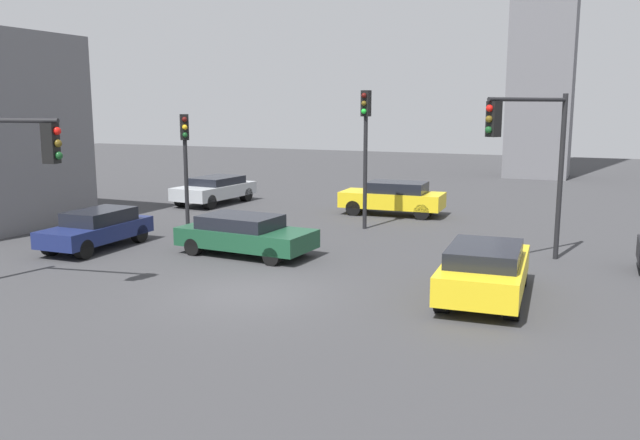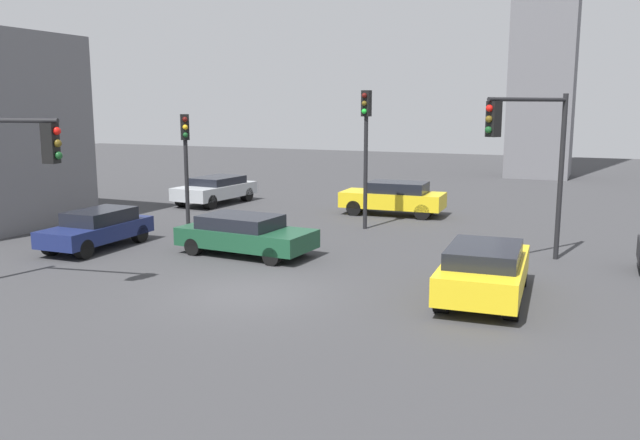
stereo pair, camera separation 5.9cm
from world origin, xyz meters
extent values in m
plane|color=#38383A|center=(0.00, 0.00, 0.00)|extent=(104.64, 104.64, 0.00)
cylinder|color=black|center=(-6.85, 7.04, 2.27)|extent=(0.16, 0.16, 4.54)
cube|color=black|center=(-6.85, 7.04, 4.04)|extent=(0.45, 0.45, 1.00)
sphere|color=#4C0F0C|center=(-6.72, 6.89, 4.34)|extent=(0.20, 0.20, 0.20)
sphere|color=yellow|center=(-6.72, 6.89, 4.04)|extent=(0.20, 0.20, 0.20)
sphere|color=#14471E|center=(-6.72, 6.89, 3.74)|extent=(0.20, 0.20, 0.20)
cylinder|color=black|center=(7.08, 7.36, 2.62)|extent=(0.16, 0.16, 5.24)
cylinder|color=black|center=(6.16, 5.85, 5.04)|extent=(1.94, 3.08, 0.12)
cube|color=black|center=(5.37, 4.56, 4.49)|extent=(0.44, 0.44, 1.00)
sphere|color=red|center=(5.27, 4.39, 4.79)|extent=(0.20, 0.20, 0.20)
sphere|color=#594714|center=(5.27, 4.39, 4.49)|extent=(0.20, 0.20, 0.20)
sphere|color=#14471E|center=(5.27, 4.39, 4.19)|extent=(0.20, 0.20, 0.20)
cube|color=black|center=(-4.23, -2.30, 3.95)|extent=(0.37, 0.37, 1.00)
sphere|color=red|center=(-4.03, -2.26, 4.25)|extent=(0.20, 0.20, 0.20)
sphere|color=#594714|center=(-4.03, -2.26, 3.95)|extent=(0.20, 0.20, 0.20)
sphere|color=#14471E|center=(-4.03, -2.26, 3.65)|extent=(0.20, 0.20, 0.20)
cylinder|color=black|center=(-0.33, 9.84, 2.72)|extent=(0.16, 0.16, 5.45)
cube|color=black|center=(-0.33, 9.84, 4.95)|extent=(0.34, 0.34, 1.00)
sphere|color=#4C0F0C|center=(-0.35, 9.64, 5.25)|extent=(0.20, 0.20, 0.20)
sphere|color=#594714|center=(-0.35, 9.64, 4.95)|extent=(0.20, 0.20, 0.20)
sphere|color=green|center=(-0.35, 9.64, 4.65)|extent=(0.20, 0.20, 0.20)
cube|color=#ADB2B7|center=(-9.49, 13.13, 0.66)|extent=(2.41, 4.66, 0.62)
cube|color=black|center=(-9.47, 13.36, 1.14)|extent=(2.00, 2.66, 0.42)
cylinder|color=black|center=(-8.77, 11.54, 0.35)|extent=(0.42, 0.73, 0.70)
cylinder|color=black|center=(-10.45, 11.67, 0.35)|extent=(0.42, 0.73, 0.70)
cylinder|color=black|center=(-8.52, 14.59, 0.35)|extent=(0.42, 0.73, 0.70)
cylinder|color=black|center=(-10.20, 14.73, 0.35)|extent=(0.42, 0.73, 0.70)
cube|color=navy|center=(-7.54, 2.66, 0.60)|extent=(1.76, 4.19, 0.55)
cube|color=black|center=(-7.55, 2.87, 1.08)|extent=(1.52, 2.36, 0.49)
cylinder|color=black|center=(-6.83, 1.26, 0.32)|extent=(0.32, 0.65, 0.64)
cylinder|color=black|center=(-8.20, 1.23, 0.32)|extent=(0.32, 0.65, 0.64)
cylinder|color=black|center=(-6.89, 4.09, 0.32)|extent=(0.32, 0.65, 0.64)
cylinder|color=black|center=(-8.26, 4.06, 0.32)|extent=(0.32, 0.65, 0.64)
cube|color=#19472D|center=(-2.33, 3.89, 0.59)|extent=(4.59, 2.26, 0.60)
cube|color=black|center=(-2.56, 3.90, 1.08)|extent=(2.61, 1.90, 0.46)
cylinder|color=black|center=(-0.76, 4.59, 0.29)|extent=(0.60, 0.39, 0.58)
cylinder|color=black|center=(-0.87, 2.98, 0.29)|extent=(0.60, 0.39, 0.58)
cylinder|color=black|center=(-3.80, 4.80, 0.29)|extent=(0.60, 0.39, 0.58)
cylinder|color=black|center=(-3.90, 3.18, 0.29)|extent=(0.60, 0.39, 0.58)
cube|color=yellow|center=(5.72, 2.03, 0.66)|extent=(2.21, 4.64, 0.70)
cube|color=black|center=(5.73, 1.80, 1.20)|extent=(1.86, 2.63, 0.45)
cylinder|color=black|center=(4.83, 3.52, 0.32)|extent=(0.39, 0.65, 0.63)
cylinder|color=black|center=(6.42, 3.61, 0.32)|extent=(0.39, 0.65, 0.63)
cylinder|color=black|center=(5.01, 0.44, 0.32)|extent=(0.39, 0.65, 0.63)
cylinder|color=black|center=(6.60, 0.54, 0.32)|extent=(0.39, 0.65, 0.63)
cube|color=yellow|center=(-0.35, 13.51, 0.68)|extent=(4.63, 2.07, 0.69)
cube|color=black|center=(-0.12, 13.52, 1.24)|extent=(2.62, 1.76, 0.51)
cylinder|color=black|center=(-1.86, 12.68, 0.34)|extent=(0.70, 0.37, 0.68)
cylinder|color=black|center=(-1.92, 14.22, 0.34)|extent=(0.70, 0.37, 0.68)
cylinder|color=black|center=(1.23, 12.81, 0.34)|extent=(0.70, 0.37, 0.68)
cylinder|color=black|center=(1.17, 14.35, 0.34)|extent=(0.70, 0.37, 0.68)
camera|label=1|loc=(8.33, -14.47, 4.88)|focal=36.71mm
camera|label=2|loc=(8.38, -14.45, 4.88)|focal=36.71mm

